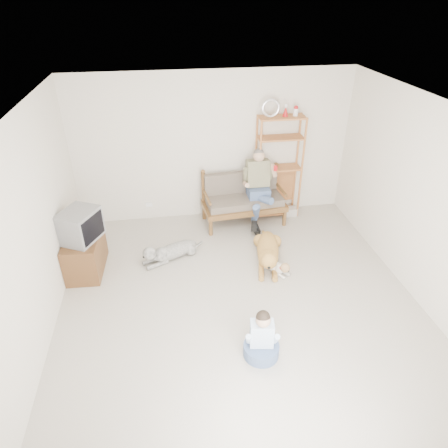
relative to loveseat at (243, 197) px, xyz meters
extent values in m
plane|color=beige|center=(-0.50, -2.39, -0.49)|extent=(5.50, 5.50, 0.00)
plane|color=white|center=(-0.50, -2.39, 2.21)|extent=(5.50, 5.50, 0.00)
plane|color=beige|center=(-0.50, 0.36, 0.86)|extent=(5.00, 0.00, 5.00)
plane|color=beige|center=(-0.50, -5.14, 0.86)|extent=(5.00, 0.00, 5.00)
plane|color=beige|center=(-3.00, -2.39, 0.86)|extent=(0.00, 5.50, 5.50)
plane|color=beige|center=(2.00, -2.39, 0.86)|extent=(0.00, 5.50, 5.50)
cube|color=brown|center=(0.00, -0.07, -0.14)|extent=(1.55, 0.83, 0.10)
cube|color=brown|center=(0.00, -0.07, -0.02)|extent=(1.43, 0.72, 0.13)
cube|color=brown|center=(0.00, 0.17, 0.21)|extent=(1.39, 0.24, 0.45)
cylinder|color=brown|center=(0.00, 0.23, 0.41)|extent=(1.40, 0.17, 0.05)
cylinder|color=brown|center=(-0.70, -0.37, -0.34)|extent=(0.07, 0.07, 0.30)
cylinder|color=brown|center=(-0.70, 0.23, -0.01)|extent=(0.07, 0.07, 0.95)
cylinder|color=brown|center=(0.70, -0.37, -0.34)|extent=(0.07, 0.07, 0.30)
cylinder|color=brown|center=(0.70, 0.23, -0.01)|extent=(0.07, 0.07, 0.95)
cube|color=slate|center=(0.26, -0.07, 0.12)|extent=(0.39, 0.37, 0.19)
cube|color=gray|center=(0.26, 0.03, 0.46)|extent=(0.41, 0.28, 0.51)
sphere|color=tan|center=(0.26, 0.00, 0.80)|extent=(0.20, 0.20, 0.20)
sphere|color=#57524D|center=(0.26, 0.02, 0.84)|extent=(0.18, 0.18, 0.18)
cylinder|color=red|center=(0.52, -0.19, 0.63)|extent=(0.07, 0.07, 0.09)
cube|color=#BA703A|center=(0.68, 0.16, 1.42)|extent=(0.82, 0.33, 0.03)
torus|color=silver|center=(0.47, 0.16, 1.59)|extent=(0.33, 0.05, 0.33)
cone|color=red|center=(0.73, 0.16, 1.52)|extent=(0.11, 0.11, 0.17)
cylinder|color=#BA703A|center=(0.28, 0.00, 0.48)|extent=(0.04, 0.04, 1.93)
cylinder|color=#BA703A|center=(0.28, 0.32, 0.48)|extent=(0.04, 0.04, 1.93)
cylinder|color=#BA703A|center=(1.08, 0.00, 0.48)|extent=(0.04, 0.04, 1.93)
cylinder|color=#BA703A|center=(1.08, 0.32, 0.48)|extent=(0.04, 0.04, 1.93)
cube|color=beige|center=(0.95, 0.06, -0.41)|extent=(0.25, 0.19, 0.15)
cube|color=brown|center=(-2.72, -1.13, -0.19)|extent=(0.54, 0.92, 0.60)
cube|color=brown|center=(-2.96, -1.35, -0.19)|extent=(0.04, 0.40, 0.50)
cube|color=brown|center=(-2.96, -0.91, -0.19)|extent=(0.04, 0.40, 0.50)
cube|color=slate|center=(-2.70, -1.17, 0.35)|extent=(0.66, 0.71, 0.47)
cube|color=black|center=(-2.50, -1.28, 0.35)|extent=(0.24, 0.44, 0.38)
cube|color=white|center=(-1.75, 0.35, -0.19)|extent=(0.12, 0.02, 0.08)
ellipsoid|color=#A9823A|center=(0.17, -1.24, -0.33)|extent=(0.57, 1.04, 0.31)
sphere|color=#A9823A|center=(0.10, -1.53, -0.31)|extent=(0.31, 0.31, 0.31)
sphere|color=#A9823A|center=(0.04, -1.77, -0.17)|extent=(0.24, 0.24, 0.24)
ellipsoid|color=#A9823A|center=(0.01, -1.88, -0.20)|extent=(0.15, 0.20, 0.09)
cylinder|color=#A9823A|center=(0.28, -0.76, -0.42)|extent=(0.10, 0.40, 0.05)
ellipsoid|color=#A9823A|center=(-0.04, -1.73, -0.17)|extent=(0.07, 0.09, 0.12)
ellipsoid|color=#A9823A|center=(0.13, -1.77, -0.17)|extent=(0.07, 0.09, 0.12)
ellipsoid|color=silver|center=(-1.34, -1.00, -0.36)|extent=(0.85, 0.60, 0.24)
sphere|color=silver|center=(-1.56, -1.11, -0.35)|extent=(0.24, 0.24, 0.24)
sphere|color=silver|center=(-1.74, -1.20, -0.24)|extent=(0.21, 0.21, 0.21)
ellipsoid|color=silver|center=(-1.83, -1.24, -0.26)|extent=(0.18, 0.15, 0.08)
cylinder|color=silver|center=(-0.97, -0.82, -0.44)|extent=(0.26, 0.26, 0.04)
ellipsoid|color=silver|center=(-1.76, -1.12, -0.24)|extent=(0.08, 0.07, 0.10)
ellipsoid|color=silver|center=(-1.69, -1.25, -0.24)|extent=(0.08, 0.07, 0.10)
ellipsoid|color=silver|center=(0.17, -1.60, -0.40)|extent=(0.39, 0.45, 0.16)
sphere|color=silver|center=(0.24, -1.70, -0.39)|extent=(0.16, 0.16, 0.16)
sphere|color=#AB8255|center=(0.30, -1.79, -0.32)|extent=(0.15, 0.15, 0.15)
ellipsoid|color=#AB8255|center=(0.33, -1.85, -0.34)|extent=(0.11, 0.12, 0.06)
cylinder|color=silver|center=(0.05, -1.43, -0.45)|extent=(0.15, 0.12, 0.03)
cone|color=#AB8255|center=(0.24, -1.81, -0.28)|extent=(0.04, 0.04, 0.05)
cone|color=#AB8255|center=(0.33, -1.75, -0.28)|extent=(0.04, 0.04, 0.05)
torus|color=red|center=(0.28, -1.77, -0.33)|extent=(0.14, 0.14, 0.02)
cylinder|color=slate|center=(-0.42, -3.21, -0.41)|extent=(0.44, 0.44, 0.16)
cube|color=#CFE3F8|center=(-0.42, -3.19, -0.15)|extent=(0.30, 0.22, 0.34)
sphere|color=tan|center=(-0.42, -3.21, 0.09)|extent=(0.18, 0.18, 0.18)
sphere|color=black|center=(-0.42, -3.20, 0.12)|extent=(0.17, 0.17, 0.17)
camera|label=1|loc=(-1.39, -6.45, 3.39)|focal=32.00mm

